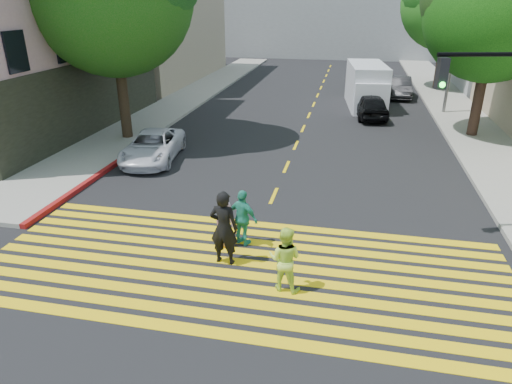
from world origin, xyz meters
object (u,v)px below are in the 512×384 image
(pedestrian_man, at_px, (224,228))
(pedestrian_woman, at_px, (285,259))
(silver_car, at_px, (366,72))
(dark_car_parked, at_px, (400,87))
(dark_car_near, at_px, (371,106))
(tree_right_near, at_px, (499,4))
(pedestrian_child, at_px, (225,224))
(white_van, at_px, (367,87))
(pedestrian_extra, at_px, (243,218))
(white_sedan, at_px, (153,146))

(pedestrian_man, xyz_separation_m, pedestrian_woman, (1.69, -0.84, -0.19))
(pedestrian_woman, relative_size, silver_car, 0.33)
(pedestrian_man, bearing_deg, dark_car_parked, -100.76)
(pedestrian_woman, distance_m, silver_car, 30.52)
(pedestrian_man, relative_size, dark_car_near, 0.50)
(pedestrian_woman, bearing_deg, tree_right_near, -108.10)
(pedestrian_child, height_order, white_van, white_van)
(pedestrian_child, bearing_deg, pedestrian_woman, 158.63)
(pedestrian_extra, relative_size, dark_car_near, 0.40)
(dark_car_near, bearing_deg, silver_car, -96.82)
(tree_right_near, relative_size, white_van, 1.58)
(pedestrian_man, distance_m, white_van, 19.80)
(white_van, bearing_deg, pedestrian_man, -107.30)
(dark_car_parked, bearing_deg, white_sedan, -124.73)
(white_sedan, distance_m, white_van, 15.11)
(pedestrian_extra, distance_m, silver_car, 28.81)
(tree_right_near, relative_size, silver_car, 1.83)
(white_van, bearing_deg, tree_right_near, -54.85)
(pedestrian_extra, bearing_deg, tree_right_near, -100.73)
(pedestrian_extra, height_order, white_van, white_van)
(pedestrian_woman, height_order, pedestrian_extra, pedestrian_extra)
(pedestrian_woman, xyz_separation_m, white_sedan, (-6.81, 8.06, -0.21))
(pedestrian_child, relative_size, white_van, 0.24)
(white_sedan, height_order, dark_car_parked, dark_car_parked)
(white_van, bearing_deg, pedestrian_extra, -107.14)
(pedestrian_woman, relative_size, pedestrian_child, 1.20)
(pedestrian_man, bearing_deg, white_van, -96.97)
(white_sedan, xyz_separation_m, dark_car_parked, (11.16, 15.84, 0.07))
(pedestrian_woman, distance_m, pedestrian_child, 2.56)
(silver_car, xyz_separation_m, white_van, (-0.10, -10.16, 0.52))
(pedestrian_extra, relative_size, white_van, 0.28)
(pedestrian_extra, bearing_deg, pedestrian_child, 43.23)
(pedestrian_man, height_order, white_sedan, pedestrian_man)
(dark_car_near, distance_m, dark_car_parked, 6.75)
(tree_right_near, xyz_separation_m, white_van, (-5.16, 5.82, -4.86))
(dark_car_parked, bearing_deg, pedestrian_woman, -99.87)
(pedestrian_man, height_order, white_van, white_van)
(pedestrian_woman, distance_m, dark_car_near, 17.62)
(pedestrian_child, xyz_separation_m, dark_car_near, (4.19, 15.77, 0.01))
(pedestrian_child, distance_m, silver_car, 29.03)
(pedestrian_extra, height_order, white_sedan, pedestrian_extra)
(tree_right_near, xyz_separation_m, pedestrian_woman, (-7.21, -14.46, -5.29))
(pedestrian_extra, bearing_deg, pedestrian_man, 100.12)
(white_van, bearing_deg, pedestrian_child, -108.44)
(pedestrian_woman, xyz_separation_m, pedestrian_extra, (-1.44, 1.86, 0.00))
(white_van, bearing_deg, dark_car_near, -91.55)
(pedestrian_child, height_order, dark_car_parked, dark_car_parked)
(dark_car_near, bearing_deg, white_van, -92.58)
(dark_car_parked, bearing_deg, silver_car, 109.02)
(dark_car_near, bearing_deg, white_sedan, 38.51)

